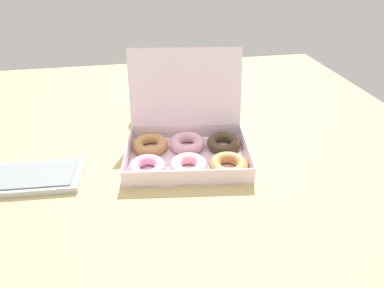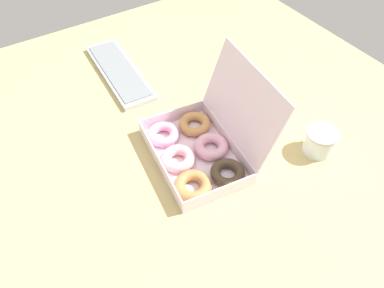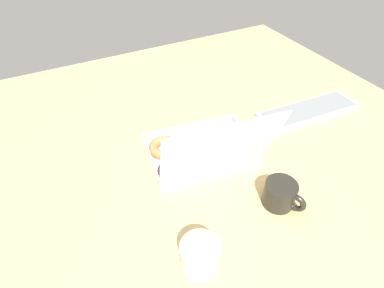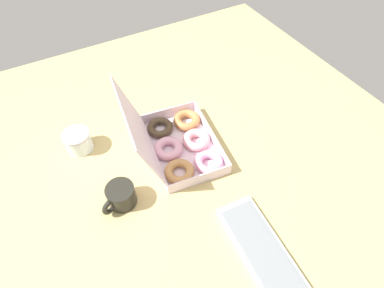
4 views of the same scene
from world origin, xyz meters
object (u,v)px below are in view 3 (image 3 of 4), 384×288
at_px(keyboard, 308,111).
at_px(glass_jar, 200,255).
at_px(coffee_mug, 281,194).
at_px(donut_box, 202,151).

bearing_deg(keyboard, glass_jar, 27.33).
bearing_deg(keyboard, coffee_mug, 37.08).
distance_m(donut_box, glass_jar, 0.38).
xyz_separation_m(coffee_mug, glass_jar, (0.30, 0.06, -0.00)).
xyz_separation_m(keyboard, coffee_mug, (0.41, 0.31, 0.03)).
relative_size(donut_box, coffee_mug, 3.14).
bearing_deg(coffee_mug, keyboard, -142.92).
height_order(donut_box, glass_jar, donut_box).
relative_size(keyboard, coffee_mug, 3.53).
relative_size(keyboard, glass_jar, 4.37).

